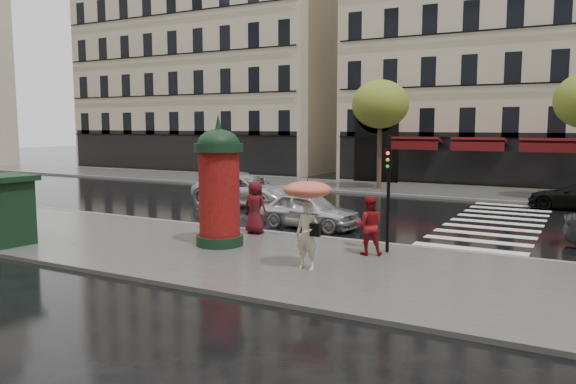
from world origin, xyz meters
The scene contains 18 objects.
ground centered at (0.00, 0.00, 0.00)m, with size 160.00×160.00×0.00m, color black.
near_sidewalk centered at (0.00, -0.50, 0.06)m, with size 90.00×7.00×0.12m, color #474744.
far_sidewalk centered at (0.00, 19.00, 0.06)m, with size 90.00×6.00×0.12m, color #474744.
near_kerb centered at (0.00, 3.00, 0.07)m, with size 90.00×0.25×0.14m, color slate.
far_kerb centered at (0.00, 16.00, 0.07)m, with size 90.00×0.25×0.14m, color slate.
zebra_crossing centered at (6.00, 9.60, 0.01)m, with size 3.60×11.75×0.01m, color silver.
bldg_far_corner centered at (6.00, 30.00, 11.31)m, with size 26.00×14.00×22.90m.
bldg_far_left centered at (-22.00, 30.00, 11.31)m, with size 24.00×14.00×22.90m.
tree_far_left centered at (-2.00, 18.00, 5.17)m, with size 3.40×3.40×6.64m.
woman_umbrella centered at (2.78, -1.18, 1.73)m, with size 1.27×1.27×2.45m.
woman_red centered at (3.61, 1.21, 1.00)m, with size 0.86×0.67×1.76m, color maroon.
man_burgundy centered at (-1.09, 2.40, 1.06)m, with size 0.92×0.60×1.89m, color #4F0F16.
morris_column centered at (-1.05, 0.20, 2.12)m, with size 1.55×1.55×4.18m.
traffic_light centered at (4.01, 1.73, 2.26)m, with size 0.24×0.34×3.52m.
newsstand centered at (-7.24, -3.00, 1.27)m, with size 2.01×1.75×2.24m.
car_silver centered at (-0.20, 4.86, 0.69)m, with size 1.64×4.07×1.39m, color silver.
car_white centered at (-5.60, 8.84, 0.76)m, with size 2.51×5.44×1.51m, color beige.
car_far_silver centered at (-8.95, 12.09, 0.72)m, with size 1.70×4.21×1.44m, color #B0AFB4.
Camera 1 is at (9.35, -14.30, 3.94)m, focal length 35.00 mm.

